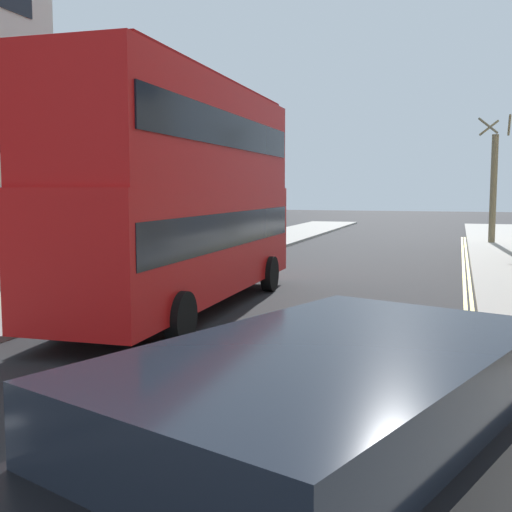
{
  "coord_description": "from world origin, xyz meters",
  "views": [
    {
      "loc": [
        3.99,
        0.04,
        3.01
      ],
      "look_at": [
        0.5,
        11.0,
        1.8
      ],
      "focal_mm": 44.62,
      "sensor_mm": 36.0,
      "label": 1
    }
  ],
  "objects": [
    {
      "name": "double_decker_bus_away",
      "position": [
        -2.44,
        14.53,
        3.03
      ],
      "size": [
        2.99,
        10.86,
        5.64
      ],
      "color": "red",
      "rests_on": "ground"
    },
    {
      "name": "street_tree_near",
      "position": [
        5.74,
        36.73,
        3.31
      ],
      "size": [
        1.67,
        1.79,
        6.76
      ],
      "color": "#6B6047",
      "rests_on": "sidewalk_right"
    },
    {
      "name": "kerb_line_inner",
      "position": [
        4.24,
        14.0,
        0.0
      ],
      "size": [
        0.1,
        56.0,
        0.01
      ],
      "primitive_type": "cube",
      "color": "yellow",
      "rests_on": "ground"
    },
    {
      "name": "kerb_line_outer",
      "position": [
        4.4,
        14.0,
        0.0
      ],
      "size": [
        0.1,
        56.0,
        0.01
      ],
      "primitive_type": "cube",
      "color": "yellow",
      "rests_on": "ground"
    },
    {
      "name": "sidewalk_left",
      "position": [
        -6.5,
        16.0,
        0.07
      ],
      "size": [
        4.0,
        80.0,
        0.14
      ],
      "primitive_type": "cube",
      "color": "#9E9991",
      "rests_on": "ground"
    }
  ]
}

